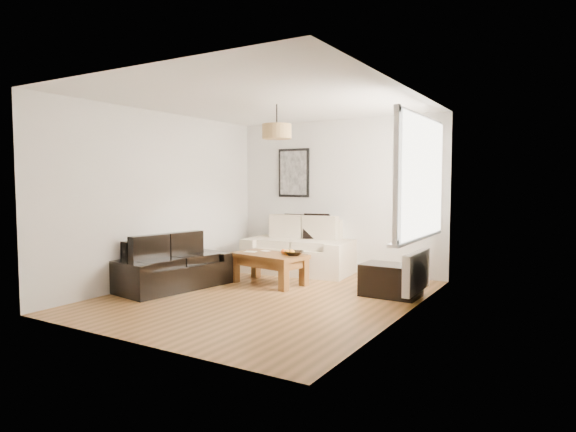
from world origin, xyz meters
The scene contains 21 objects.
floor centered at (0.00, 0.00, 0.00)m, with size 4.50×4.50×0.00m, color brown.
ceiling centered at (0.00, 0.00, 2.60)m, with size 3.80×4.50×0.00m, color white, non-canonical shape.
wall_back centered at (0.00, 2.25, 1.30)m, with size 3.80×0.04×2.60m, color silver, non-canonical shape.
wall_front centered at (0.00, -2.25, 1.30)m, with size 3.80×0.04×2.60m, color silver, non-canonical shape.
wall_left centered at (-1.90, 0.00, 1.30)m, with size 0.04×4.50×2.60m, color silver, non-canonical shape.
wall_right centered at (1.90, 0.00, 1.30)m, with size 0.04×4.50×2.60m, color silver, non-canonical shape.
window_bay centered at (1.86, 0.80, 1.60)m, with size 0.14×1.90×1.60m, color white, non-canonical shape.
radiator centered at (1.82, 0.80, 0.38)m, with size 0.10×0.90×0.52m, color white.
poster centered at (-0.85, 2.22, 1.70)m, with size 0.62×0.04×0.87m, color black, non-canonical shape.
pendant_shade centered at (0.00, 0.30, 2.23)m, with size 0.40×0.40×0.20m, color tan.
loveseat_cream centered at (-0.49, 1.78, 0.44)m, with size 1.79×0.97×0.89m, color beige, non-canonical shape.
sofa_leather centered at (-1.43, -0.25, 0.35)m, with size 1.64×0.80×0.71m, color black, non-canonical shape.
coffee_table centered at (-0.40, 0.70, 0.23)m, with size 1.13×0.61×0.46m, color brown, non-canonical shape.
ottoman centered at (1.45, 0.87, 0.22)m, with size 0.76×0.49×0.43m, color black.
cushion_left centered at (-0.70, 2.00, 0.76)m, with size 0.41×0.13×0.41m, color black.
cushion_right centered at (-0.27, 2.00, 0.77)m, with size 0.44×0.14×0.44m, color black.
fruit_bowl centered at (0.02, 0.74, 0.49)m, with size 0.28×0.28×0.07m, color black.
orange_a centered at (-0.08, 0.71, 0.50)m, with size 0.09×0.09×0.09m, color orange.
orange_b centered at (-0.02, 0.74, 0.50)m, with size 0.10×0.10×0.10m, color orange.
orange_c centered at (-0.18, 0.77, 0.50)m, with size 0.08×0.08×0.08m, color orange.
papers centered at (-0.75, 0.72, 0.46)m, with size 0.18×0.13×0.01m, color white.
Camera 1 is at (3.63, -5.45, 1.54)m, focal length 30.67 mm.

